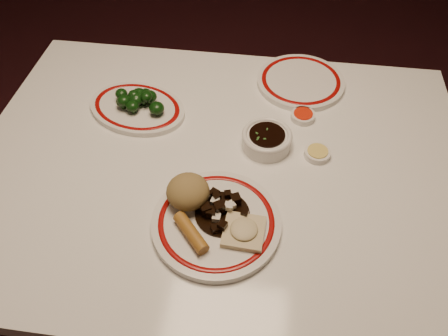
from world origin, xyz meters
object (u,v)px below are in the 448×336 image
fried_wonton (244,231)px  soy_bowl (267,140)px  rice_mound (188,192)px  broccoli_plate (137,108)px  main_plate (216,223)px  stirfry_heap (221,209)px  spring_roll (191,233)px  dining_table (219,186)px  broccoli_pile (138,99)px

fried_wonton → soy_bowl: size_ratio=0.73×
rice_mound → broccoli_plate: bearing=123.9°
main_plate → broccoli_plate: (-0.26, 0.34, -0.00)m
stirfry_heap → rice_mound: bearing=164.5°
spring_roll → broccoli_plate: bearing=78.7°
dining_table → broccoli_pile: (-0.24, 0.16, 0.13)m
soy_bowl → main_plate: bearing=-109.4°
dining_table → broccoli_plate: 0.31m
main_plate → rice_mound: 0.09m
spring_roll → fried_wonton: 0.11m
spring_roll → soy_bowl: size_ratio=0.83×
spring_roll → stirfry_heap: bearing=11.7°
fried_wonton → soy_bowl: bearing=84.3°
broccoli_plate → soy_bowl: 0.36m
broccoli_pile → soy_bowl: size_ratio=1.18×
dining_table → rice_mound: (-0.04, -0.14, 0.14)m
fried_wonton → broccoli_pile: (-0.32, 0.36, 0.01)m
dining_table → stirfry_heap: stirfry_heap is taller
rice_mound → broccoli_pile: (-0.19, 0.29, -0.01)m
stirfry_heap → broccoli_pile: size_ratio=0.82×
fried_wonton → main_plate: bearing=158.3°
main_plate → stirfry_heap: size_ratio=2.86×
rice_mound → main_plate: bearing=-32.4°
dining_table → spring_roll: spring_roll is taller
main_plate → spring_roll: size_ratio=3.35×
dining_table → broccoli_plate: (-0.24, 0.16, 0.10)m
rice_mound → spring_roll: bearing=-76.1°
main_plate → broccoli_plate: bearing=128.2°
rice_mound → broccoli_pile: rice_mound is taller
rice_mound → soy_bowl: (0.15, 0.21, -0.03)m
rice_mound → spring_roll: size_ratio=0.93×
main_plate → spring_roll: (-0.05, -0.05, 0.02)m
dining_table → broccoli_plate: broccoli_plate is taller
broccoli_plate → soy_bowl: size_ratio=2.60×
broccoli_pile → spring_roll: bearing=-60.9°
rice_mound → broccoli_plate: (-0.20, 0.29, -0.04)m
main_plate → spring_roll: bearing=-134.9°
dining_table → fried_wonton: size_ratio=13.65×
main_plate → rice_mound: rice_mound is taller
broccoli_pile → soy_bowl: bearing=-14.1°
spring_roll → soy_bowl: (0.13, 0.29, -0.01)m
spring_roll → broccoli_pile: (-0.21, 0.38, 0.01)m
dining_table → rice_mound: size_ratio=12.93×
fried_wonton → dining_table: bearing=112.1°
spring_roll → fried_wonton: (0.11, 0.02, -0.00)m
fried_wonton → stirfry_heap: stirfry_heap is taller
fried_wonton → soy_bowl: (0.03, 0.27, -0.01)m
main_plate → soy_bowl: soy_bowl is taller
spring_roll → rice_mound: bearing=62.7°
dining_table → spring_roll: size_ratio=12.01×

